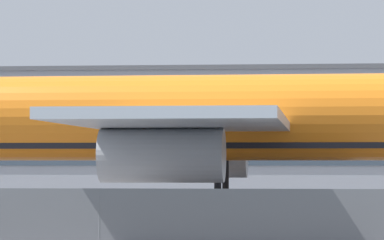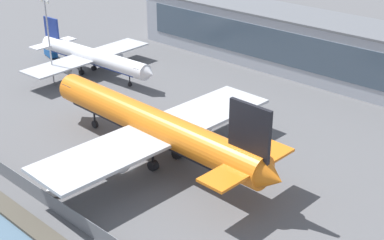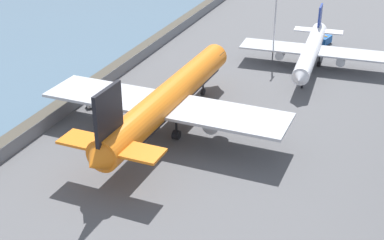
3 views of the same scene
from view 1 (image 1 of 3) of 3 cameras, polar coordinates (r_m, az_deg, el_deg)
name	(u,v)px [view 1 (image 1 of 3)]	position (r m, az deg, el deg)	size (l,w,h in m)	color
ground_plane	(145,228)	(66.71, -2.39, -5.50)	(500.00, 500.00, 0.00)	#565659
perimeter_fence	(100,219)	(50.83, -4.72, -5.02)	(280.00, 0.10, 2.72)	slate
cargo_jet_orange	(180,121)	(72.29, -0.60, -0.07)	(56.03, 47.59, 17.08)	orange
baggage_tug	(61,227)	(54.27, -6.65, -5.41)	(3.42, 3.36, 1.80)	white
terminal_building	(227,133)	(129.95, 1.78, -0.66)	(111.58, 16.65, 14.49)	#9EA3AD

